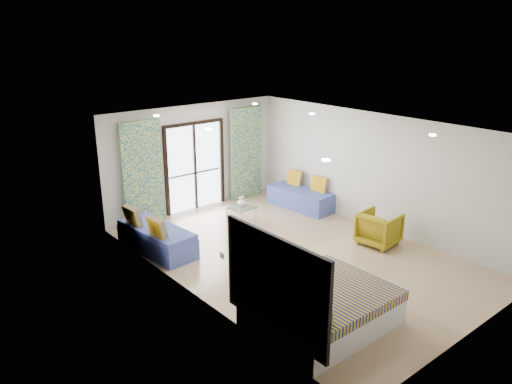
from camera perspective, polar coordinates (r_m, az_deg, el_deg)
floor at (r=10.50m, az=4.49°, el=-7.17°), size 5.00×7.50×0.01m
ceiling at (r=9.65m, az=4.89°, el=7.47°), size 5.00×7.50×0.01m
wall_back at (r=12.82m, az=-7.11°, el=3.92°), size 5.00×0.01×2.70m
wall_front at (r=7.96m, az=24.00°, el=-6.72°), size 5.00×0.01×2.70m
wall_left at (r=8.53m, az=-7.47°, el=-3.56°), size 0.01×7.50×2.70m
wall_right at (r=11.81m, az=13.42°, el=2.30°), size 0.01×7.50×2.70m
balcony_door at (r=12.82m, az=-7.02°, el=3.50°), size 1.76×0.08×2.28m
balcony_rail at (r=12.91m, az=-6.99°, el=2.18°), size 1.52×0.03×0.04m
curtain_left at (r=11.96m, az=-12.85°, el=2.05°), size 1.00×0.10×2.50m
curtain_right at (r=13.58m, az=-1.17°, el=4.43°), size 1.00×0.10×2.50m
downlight_a at (r=7.32m, az=8.02°, el=3.63°), size 0.12×0.12×0.02m
downlight_b at (r=9.54m, az=19.54°, el=6.17°), size 0.12×0.12×0.02m
downlight_c at (r=9.54m, az=-5.46°, el=7.14°), size 0.12×0.12×0.02m
downlight_d at (r=11.33m, az=6.42°, el=8.87°), size 0.12×0.12×0.02m
downlight_e at (r=11.22m, az=-11.32°, el=8.55°), size 0.12×0.12×0.02m
downlight_f at (r=12.78m, az=-0.12°, el=10.05°), size 0.12×0.12×0.02m
headboard at (r=7.16m, az=2.15°, el=-10.55°), size 0.06×2.10×1.50m
switch_plate at (r=8.02m, az=-3.91°, el=-7.25°), size 0.02×0.10×0.10m
bed at (r=8.13m, az=7.39°, el=-12.94°), size 2.12×1.73×0.73m
daybed_left at (r=10.73m, az=-11.35°, el=-5.17°), size 0.92×1.99×0.95m
daybed_right at (r=13.08m, az=5.15°, el=-0.64°), size 0.84×1.84×0.88m
coffee_table at (r=12.08m, az=-1.71°, el=-1.90°), size 0.63×0.63×0.66m
vase at (r=12.07m, az=-1.61°, el=-1.17°), size 0.24×0.25×0.21m
armchair at (r=11.13m, az=13.90°, el=-3.89°), size 0.81×0.86×0.80m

